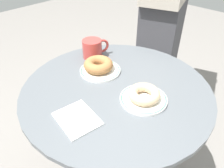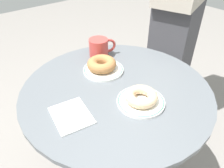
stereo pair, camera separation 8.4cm
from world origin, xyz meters
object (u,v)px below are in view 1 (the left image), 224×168
Objects in this scene: donut_glazed at (144,94)px; person_figure at (165,7)px; cafe_table at (116,130)px; coffee_mug at (93,49)px; donut_cinnamon at (98,65)px; plate_right at (143,99)px; paper_napkin at (77,119)px; plate_left at (100,70)px.

person_figure reaches higher than donut_glazed.
donut_glazed is 0.77m from person_figure.
coffee_mug reaches higher than cafe_table.
person_figure is at bearing 109.11° from cafe_table.
donut_glazed is at bearing -4.22° from donut_cinnamon.
donut_cinnamon is at bearing 167.93° from cafe_table.
person_figure is (-0.24, 0.68, 0.36)m from cafe_table.
plate_right reaches higher than cafe_table.
plate_right reaches higher than paper_napkin.
donut_glazed is 0.25m from paper_napkin.
cafe_table is 5.15× the size of paper_napkin.
plate_right is 0.10× the size of person_figure.
donut_cinnamon is 0.29m from paper_napkin.
plate_right is at bearing -4.22° from donut_cinnamon.
donut_glazed is (-0.00, 0.00, 0.02)m from plate_right.
paper_napkin is 0.42m from coffee_mug.
paper_napkin is at bearing -82.85° from cafe_table.
donut_cinnamon is 0.07× the size of person_figure.
paper_napkin is (-0.10, -0.23, -0.00)m from plate_right.
paper_napkin is (0.16, -0.25, -0.03)m from donut_cinnamon.
coffee_mug reaches higher than donut_cinnamon.
cafe_table is at bearing -22.03° from coffee_mug.
plate_left is at bearing 24.88° from donut_cinnamon.
plate_right is at bearing 4.22° from cafe_table.
plate_left is at bearing 174.93° from plate_right.
plate_right is (0.12, 0.01, 0.26)m from cafe_table.
cafe_table is 5.93× the size of donut_cinnamon.
person_figure is (-0.36, 0.67, 0.10)m from plate_right.
plate_left is at bearing 174.93° from donut_glazed.
plate_left and plate_right have the same top height.
cafe_table is 0.31m from donut_cinnamon.
coffee_mug reaches higher than paper_napkin.
plate_right is 0.38m from coffee_mug.
plate_left is at bearing -80.25° from person_figure.
cafe_table is at bearing 97.15° from paper_napkin.
paper_napkin is at bearing -57.14° from donut_cinnamon.
plate_right is at bearing -13.62° from coffee_mug.
person_figure reaches higher than paper_napkin.
coffee_mug is at bearing 157.97° from cafe_table.
person_figure reaches higher than plate_left.
person_figure is at bearing 106.33° from paper_napkin.
cafe_table is at bearing -175.78° from donut_glazed.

